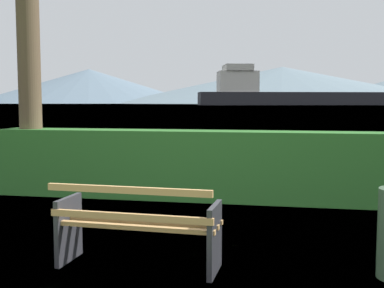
# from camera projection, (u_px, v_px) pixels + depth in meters

# --- Properties ---
(ground_plane) EXTENTS (1400.00, 1400.00, 0.00)m
(ground_plane) POSITION_uv_depth(u_px,v_px,m) (140.00, 266.00, 4.79)
(ground_plane) COLOR #4C6B33
(water_surface) EXTENTS (620.00, 620.00, 0.00)m
(water_surface) POSITION_uv_depth(u_px,v_px,m) (281.00, 105.00, 306.85)
(water_surface) COLOR slate
(water_surface) RESTS_ON ground_plane
(park_bench) EXTENTS (1.65, 0.65, 0.87)m
(park_bench) POSITION_uv_depth(u_px,v_px,m) (137.00, 226.00, 4.70)
(park_bench) COLOR tan
(park_bench) RESTS_ON ground_plane
(hedge_row) EXTENTS (7.09, 0.65, 1.17)m
(hedge_row) POSITION_uv_depth(u_px,v_px,m) (198.00, 165.00, 8.06)
(hedge_row) COLOR #2D6B28
(hedge_row) RESTS_ON ground_plane
(cargo_ship_large) EXTENTS (112.68, 45.78, 21.06)m
(cargo_ship_large) POSITION_uv_depth(u_px,v_px,m) (288.00, 94.00, 251.64)
(cargo_ship_large) COLOR #232328
(cargo_ship_large) RESTS_ON water_surface
(distant_hills) EXTENTS (746.18, 393.20, 48.73)m
(distant_hills) POSITION_uv_depth(u_px,v_px,m) (302.00, 84.00, 549.40)
(distant_hills) COLOR slate
(distant_hills) RESTS_ON ground_plane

